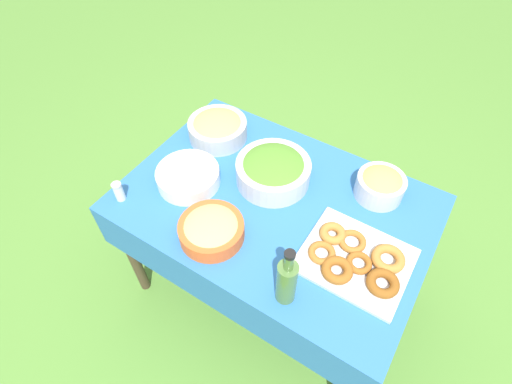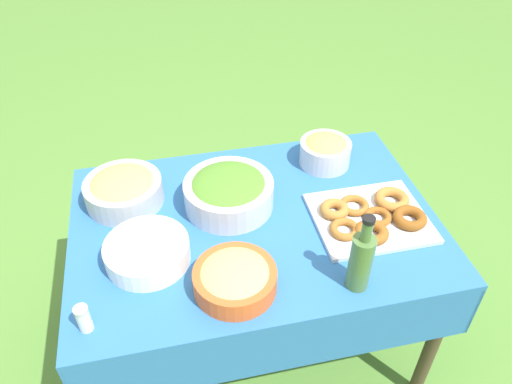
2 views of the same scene
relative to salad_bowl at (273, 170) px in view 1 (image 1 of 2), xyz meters
The scene contains 10 objects.
ground_plane 0.79m from the salad_bowl, 125.65° to the left, with size 14.00×14.00×0.00m, color #568C38.
picnic_table 0.20m from the salad_bowl, 125.65° to the left, with size 1.27×0.88×0.72m.
salad_bowl is the anchor object (origin of this frame).
pasta_bowl 0.38m from the salad_bowl, 82.56° to the left, with size 0.25×0.25×0.09m.
donut_platter 0.51m from the salad_bowl, 157.86° to the left, with size 0.40×0.33×0.05m.
plate_stack 0.37m from the salad_bowl, 34.48° to the left, with size 0.27×0.27×0.07m.
olive_oil_bottle 0.55m from the salad_bowl, 125.20° to the left, with size 0.07×0.07×0.28m.
bread_bowl 0.38m from the salad_bowl, 15.45° to the right, with size 0.28×0.28×0.11m.
fruit_bowl 0.45m from the salad_bowl, 158.11° to the right, with size 0.20×0.20×0.12m.
salt_shaker 0.65m from the salad_bowl, 41.59° to the left, with size 0.04×0.04×0.09m.
Camera 1 is at (-0.49, 0.93, 2.01)m, focal length 28.00 mm.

